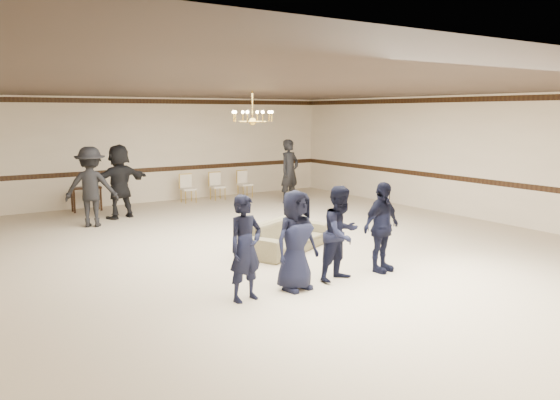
{
  "coord_description": "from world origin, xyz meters",
  "views": [
    {
      "loc": [
        -5.99,
        -9.21,
        2.74
      ],
      "look_at": [
        -0.28,
        -0.5,
        1.08
      ],
      "focal_mm": 35.14,
      "sensor_mm": 36.0,
      "label": 1
    }
  ],
  "objects_px": {
    "boy_a": "(245,248)",
    "banquet_chair_mid": "(218,186)",
    "boy_b": "(296,240)",
    "banquet_chair_left": "(188,189)",
    "console_table": "(86,199)",
    "adult_left": "(91,187)",
    "adult_mid": "(119,181)",
    "boy_c": "(341,233)",
    "boy_d": "(382,227)",
    "banquet_chair_right": "(245,184)",
    "settee": "(287,236)",
    "chandelier": "(252,106)",
    "adult_right": "(290,171)"
  },
  "relations": [
    {
      "from": "boy_d",
      "to": "banquet_chair_left",
      "type": "relative_size",
      "value": 1.83
    },
    {
      "from": "boy_a",
      "to": "banquet_chair_right",
      "type": "relative_size",
      "value": 1.83
    },
    {
      "from": "boy_a",
      "to": "adult_mid",
      "type": "relative_size",
      "value": 0.81
    },
    {
      "from": "boy_a",
      "to": "console_table",
      "type": "xyz_separation_m",
      "value": [
        -0.07,
        8.89,
        -0.44
      ]
    },
    {
      "from": "chandelier",
      "to": "banquet_chair_mid",
      "type": "height_order",
      "value": "chandelier"
    },
    {
      "from": "banquet_chair_mid",
      "to": "boy_c",
      "type": "bearing_deg",
      "value": -99.87
    },
    {
      "from": "boy_b",
      "to": "adult_mid",
      "type": "bearing_deg",
      "value": 87.02
    },
    {
      "from": "adult_left",
      "to": "adult_mid",
      "type": "distance_m",
      "value": 1.14
    },
    {
      "from": "adult_left",
      "to": "adult_mid",
      "type": "bearing_deg",
      "value": -116.86
    },
    {
      "from": "chandelier",
      "to": "console_table",
      "type": "distance_m",
      "value": 6.41
    },
    {
      "from": "adult_right",
      "to": "banquet_chair_mid",
      "type": "bearing_deg",
      "value": 119.09
    },
    {
      "from": "boy_d",
      "to": "adult_left",
      "type": "distance_m",
      "value": 7.39
    },
    {
      "from": "settee",
      "to": "adult_right",
      "type": "distance_m",
      "value": 5.96
    },
    {
      "from": "boy_b",
      "to": "banquet_chair_left",
      "type": "distance_m",
      "value": 8.93
    },
    {
      "from": "boy_b",
      "to": "adult_right",
      "type": "relative_size",
      "value": 0.81
    },
    {
      "from": "boy_c",
      "to": "settee",
      "type": "bearing_deg",
      "value": 69.63
    },
    {
      "from": "adult_left",
      "to": "adult_right",
      "type": "relative_size",
      "value": 1.0
    },
    {
      "from": "boy_b",
      "to": "console_table",
      "type": "relative_size",
      "value": 1.93
    },
    {
      "from": "adult_mid",
      "to": "adult_left",
      "type": "bearing_deg",
      "value": 24.07
    },
    {
      "from": "adult_left",
      "to": "boy_c",
      "type": "bearing_deg",
      "value": 134.13
    },
    {
      "from": "boy_d",
      "to": "banquet_chair_mid",
      "type": "height_order",
      "value": "boy_d"
    },
    {
      "from": "boy_c",
      "to": "banquet_chair_left",
      "type": "xyz_separation_m",
      "value": [
        1.13,
        8.69,
        -0.36
      ]
    },
    {
      "from": "boy_a",
      "to": "banquet_chair_right",
      "type": "distance_m",
      "value": 10.0
    },
    {
      "from": "boy_b",
      "to": "banquet_chair_left",
      "type": "bearing_deg",
      "value": 70.13
    },
    {
      "from": "boy_a",
      "to": "boy_c",
      "type": "distance_m",
      "value": 1.8
    },
    {
      "from": "adult_left",
      "to": "console_table",
      "type": "relative_size",
      "value": 2.38
    },
    {
      "from": "console_table",
      "to": "adult_right",
      "type": "bearing_deg",
      "value": -14.29
    },
    {
      "from": "banquet_chair_right",
      "to": "adult_mid",
      "type": "bearing_deg",
      "value": -166.41
    },
    {
      "from": "boy_c",
      "to": "adult_right",
      "type": "height_order",
      "value": "adult_right"
    },
    {
      "from": "boy_d",
      "to": "console_table",
      "type": "distance_m",
      "value": 9.32
    },
    {
      "from": "adult_mid",
      "to": "console_table",
      "type": "bearing_deg",
      "value": -86.06
    },
    {
      "from": "banquet_chair_mid",
      "to": "banquet_chair_left",
      "type": "bearing_deg",
      "value": -176.06
    },
    {
      "from": "adult_left",
      "to": "banquet_chair_right",
      "type": "height_order",
      "value": "adult_left"
    },
    {
      "from": "boy_b",
      "to": "boy_c",
      "type": "height_order",
      "value": "same"
    },
    {
      "from": "boy_a",
      "to": "banquet_chair_mid",
      "type": "xyz_separation_m",
      "value": [
        3.93,
        8.69,
        -0.36
      ]
    },
    {
      "from": "adult_mid",
      "to": "banquet_chair_mid",
      "type": "height_order",
      "value": "adult_mid"
    },
    {
      "from": "banquet_chair_left",
      "to": "banquet_chair_right",
      "type": "xyz_separation_m",
      "value": [
        2.0,
        0.0,
        0.0
      ]
    },
    {
      "from": "adult_left",
      "to": "adult_mid",
      "type": "height_order",
      "value": "same"
    },
    {
      "from": "boy_b",
      "to": "banquet_chair_left",
      "type": "height_order",
      "value": "boy_b"
    },
    {
      "from": "boy_a",
      "to": "adult_right",
      "type": "height_order",
      "value": "adult_right"
    },
    {
      "from": "boy_b",
      "to": "console_table",
      "type": "xyz_separation_m",
      "value": [
        -0.97,
        8.89,
        -0.44
      ]
    },
    {
      "from": "chandelier",
      "to": "banquet_chair_mid",
      "type": "bearing_deg",
      "value": 71.28
    },
    {
      "from": "boy_d",
      "to": "adult_mid",
      "type": "bearing_deg",
      "value": 96.12
    },
    {
      "from": "boy_a",
      "to": "settee",
      "type": "xyz_separation_m",
      "value": [
        2.15,
        2.09,
        -0.48
      ]
    },
    {
      "from": "boy_a",
      "to": "boy_b",
      "type": "bearing_deg",
      "value": -9.67
    },
    {
      "from": "boy_d",
      "to": "console_table",
      "type": "height_order",
      "value": "boy_d"
    },
    {
      "from": "boy_c",
      "to": "banquet_chair_left",
      "type": "distance_m",
      "value": 8.77
    },
    {
      "from": "adult_mid",
      "to": "banquet_chair_left",
      "type": "distance_m",
      "value": 2.89
    },
    {
      "from": "boy_d",
      "to": "adult_mid",
      "type": "distance_m",
      "value": 7.71
    },
    {
      "from": "boy_a",
      "to": "boy_d",
      "type": "relative_size",
      "value": 1.0
    }
  ]
}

